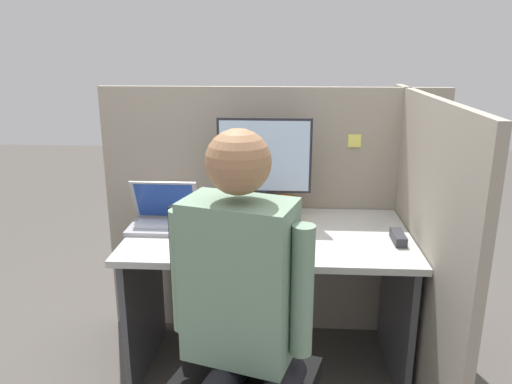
% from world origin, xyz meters
% --- Properties ---
extents(cubicle_panel_back, '(1.80, 0.05, 1.37)m').
position_xyz_m(cubicle_panel_back, '(0.00, 0.76, 0.68)').
color(cubicle_panel_back, gray).
rests_on(cubicle_panel_back, ground).
extents(cubicle_panel_right, '(0.04, 1.38, 1.37)m').
position_xyz_m(cubicle_panel_right, '(0.68, 0.29, 0.68)').
color(cubicle_panel_right, gray).
rests_on(cubicle_panel_right, ground).
extents(desk, '(1.30, 0.74, 0.73)m').
position_xyz_m(desk, '(0.00, 0.37, 0.54)').
color(desk, '#B7B7B2').
rests_on(desk, ground).
extents(paper_box, '(0.28, 0.26, 0.09)m').
position_xyz_m(paper_box, '(-0.03, 0.56, 0.77)').
color(paper_box, orange).
rests_on(paper_box, desk).
extents(monitor, '(0.46, 0.23, 0.42)m').
position_xyz_m(monitor, '(-0.03, 0.56, 1.02)').
color(monitor, '#232328').
rests_on(monitor, paper_box).
extents(laptop, '(0.32, 0.23, 0.23)m').
position_xyz_m(laptop, '(-0.50, 0.40, 0.77)').
color(laptop, '#99999E').
rests_on(laptop, desk).
extents(mouse, '(0.07, 0.04, 0.03)m').
position_xyz_m(mouse, '(-0.30, 0.32, 0.74)').
color(mouse, black).
rests_on(mouse, desk).
extents(stapler, '(0.05, 0.15, 0.04)m').
position_xyz_m(stapler, '(0.58, 0.28, 0.75)').
color(stapler, '#2D2D33').
rests_on(stapler, desk).
extents(carrot_toy, '(0.04, 0.12, 0.04)m').
position_xyz_m(carrot_toy, '(-0.05, 0.17, 0.75)').
color(carrot_toy, orange).
rests_on(carrot_toy, desk).
extents(office_chair, '(0.58, 0.62, 1.00)m').
position_xyz_m(office_chair, '(-0.10, -0.29, 0.52)').
color(office_chair, black).
rests_on(office_chair, ground).
extents(person, '(0.46, 0.49, 1.34)m').
position_xyz_m(person, '(-0.05, -0.44, 0.78)').
color(person, black).
rests_on(person, ground).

